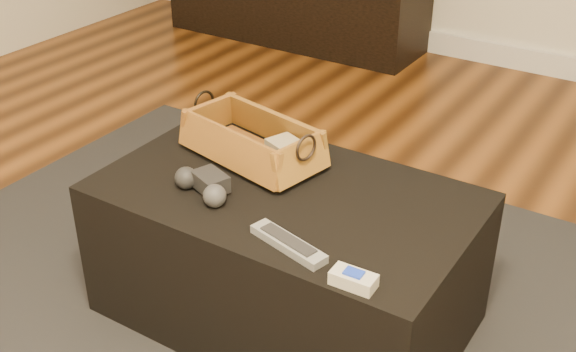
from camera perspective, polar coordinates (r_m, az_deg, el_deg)
The scene contains 9 objects.
baseboard at distance 4.08m, azimuth 17.83°, elevation 8.84°, with size 5.00×0.04×0.12m, color white.
area_rug at distance 2.14m, azimuth -0.90°, elevation -11.60°, with size 2.60×2.00×0.01m, color black.
ottoman at distance 2.03m, azimuth -0.17°, elevation -6.24°, with size 1.00×0.60×0.42m, color black.
tv_remote at distance 2.07m, azimuth -3.53°, elevation 2.10°, with size 0.22×0.05×0.02m, color black.
cloth_bundle at distance 2.00m, azimuth -0.01°, elevation 1.84°, with size 0.12×0.08×0.06m, color tan.
wicker_basket at distance 2.05m, azimuth -2.83°, elevation 2.63°, with size 0.45×0.30×0.15m.
game_controller at distance 1.90m, azimuth -6.64°, elevation -0.69°, with size 0.19×0.13×0.06m.
silver_remote at distance 1.69m, azimuth 0.02°, elevation -5.34°, with size 0.22×0.10×0.03m.
cream_gadget at distance 1.58m, azimuth 5.20°, elevation -8.12°, with size 0.10×0.05×0.04m.
Camera 1 is at (0.93, -1.00, 1.41)m, focal length 45.00 mm.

